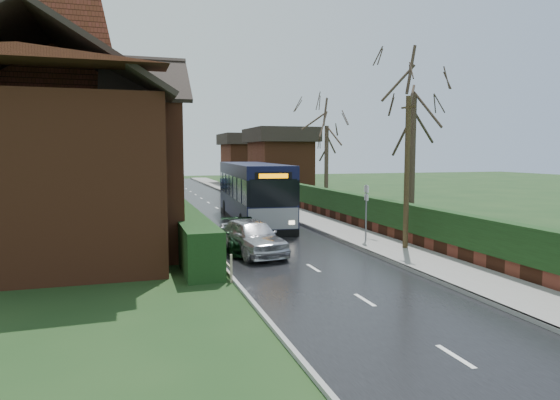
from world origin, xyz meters
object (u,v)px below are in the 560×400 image
object	(u,v)px
brick_house	(64,146)
bus	(253,193)
telegraph_pole	(407,174)
bus_stop_sign	(366,205)
car_green	(244,236)
car_silver	(252,237)

from	to	relation	value
brick_house	bus	xyz separation A→B (m)	(9.53, 5.32, -2.67)
telegraph_pole	bus_stop_sign	bearing A→B (deg)	102.79
bus	bus_stop_sign	distance (m)	8.81
bus_stop_sign	telegraph_pole	xyz separation A→B (m)	(0.81, -2.00, 1.48)
bus_stop_sign	car_green	bearing A→B (deg)	-177.28
brick_house	car_silver	xyz separation A→B (m)	(7.23, -3.78, -3.64)
car_silver	bus_stop_sign	bearing A→B (deg)	0.77
bus	car_silver	world-z (taller)	bus
bus	bus_stop_sign	size ratio (longest dim) A/B	4.32
bus_stop_sign	telegraph_pole	bearing A→B (deg)	-63.82
brick_house	telegraph_pole	size ratio (longest dim) A/B	2.29
car_silver	bus	bearing A→B (deg)	67.48
brick_house	telegraph_pole	world-z (taller)	brick_house
bus	telegraph_pole	size ratio (longest dim) A/B	1.80
bus	bus_stop_sign	bearing A→B (deg)	-64.95
brick_house	car_green	bearing A→B (deg)	-21.25
brick_house	car_green	distance (m)	8.54
brick_house	bus_stop_sign	xyz separation A→B (m)	(12.72, -2.90, -2.62)
bus	car_silver	distance (m)	9.43
brick_house	car_green	xyz separation A→B (m)	(7.13, -2.77, -3.78)
bus_stop_sign	bus	bearing A→B (deg)	115.19
brick_house	bus	size ratio (longest dim) A/B	1.27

